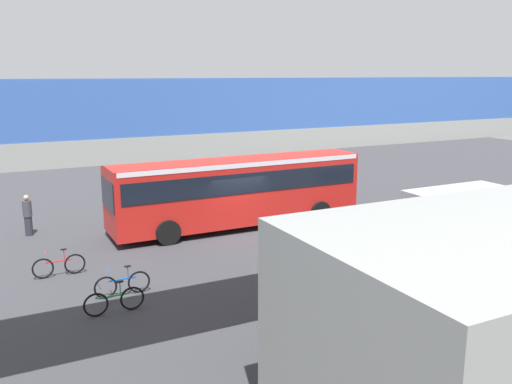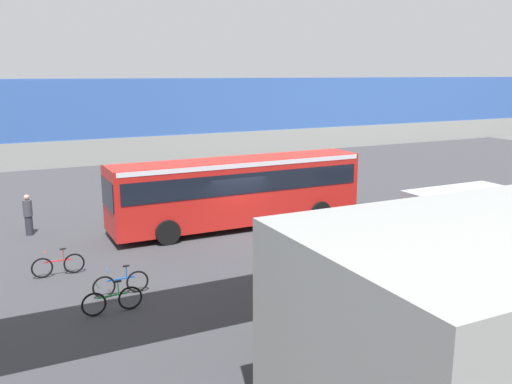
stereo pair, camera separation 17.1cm
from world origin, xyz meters
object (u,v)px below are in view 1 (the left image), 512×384
(city_bus, at_px, (237,186))
(pedestrian, at_px, (28,216))
(bicycle_blue, at_px, (123,284))
(traffic_sign, at_px, (252,172))
(parked_van, at_px, (458,209))
(bicycle_red, at_px, (59,266))
(bicycle_green, at_px, (114,301))

(city_bus, distance_m, pedestrian, 9.12)
(bicycle_blue, xyz_separation_m, traffic_sign, (-8.76, -8.50, 1.52))
(parked_van, bearing_deg, city_bus, -35.65)
(city_bus, relative_size, bicycle_red, 6.52)
(bicycle_red, bearing_deg, pedestrian, -84.43)
(parked_van, distance_m, bicycle_green, 14.97)
(pedestrian, bearing_deg, bicycle_red, 95.57)
(pedestrian, bearing_deg, city_bus, 162.89)
(bicycle_green, bearing_deg, bicycle_blue, -113.30)
(traffic_sign, bearing_deg, parked_van, 123.55)
(pedestrian, xyz_separation_m, traffic_sign, (-10.88, -0.20, 1.00))
(bicycle_green, xyz_separation_m, pedestrian, (1.61, -9.49, 0.51))
(pedestrian, height_order, traffic_sign, traffic_sign)
(city_bus, bearing_deg, parked_van, 144.35)
(parked_van, xyz_separation_m, bicycle_red, (15.96, -2.64, -0.81))
(bicycle_red, bearing_deg, bicycle_blue, 120.66)
(bicycle_green, bearing_deg, traffic_sign, -133.72)
(bicycle_blue, distance_m, pedestrian, 8.59)
(pedestrian, bearing_deg, bicycle_green, 99.63)
(city_bus, relative_size, parked_van, 2.40)
(city_bus, height_order, parked_van, city_bus)
(bicycle_green, distance_m, traffic_sign, 13.50)
(parked_van, xyz_separation_m, bicycle_blue, (14.39, 0.01, -0.81))
(city_bus, distance_m, bicycle_green, 9.93)
(parked_van, distance_m, bicycle_blue, 14.41)
(bicycle_blue, distance_m, bicycle_red, 3.08)
(bicycle_red, xyz_separation_m, pedestrian, (0.55, -5.65, 0.51))
(bicycle_green, bearing_deg, bicycle_red, -74.58)
(bicycle_green, height_order, bicycle_blue, same)
(bicycle_red, bearing_deg, city_bus, -159.80)
(city_bus, distance_m, bicycle_red, 8.78)
(bicycle_green, bearing_deg, city_bus, -135.96)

